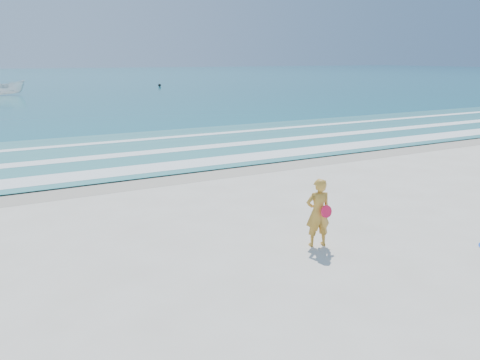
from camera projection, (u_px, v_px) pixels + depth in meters
name	position (u px, v px, depth m)	size (l,w,h in m)	color
ground	(321.00, 288.00, 8.32)	(400.00, 400.00, 0.00)	silver
wet_sand	(158.00, 177.00, 16.00)	(400.00, 2.40, 0.00)	#B2A893
ocean	(11.00, 78.00, 97.89)	(400.00, 190.00, 0.04)	#19727F
shallow	(121.00, 151.00, 20.25)	(400.00, 10.00, 0.01)	#59B7AD
foam_near	(147.00, 168.00, 17.09)	(400.00, 1.40, 0.01)	white
foam_mid	(126.00, 154.00, 19.57)	(400.00, 0.90, 0.01)	white
foam_far	(108.00, 142.00, 22.38)	(400.00, 0.60, 0.01)	white
boat	(5.00, 88.00, 50.82)	(1.52, 4.04, 1.56)	white
buoy	(160.00, 85.00, 66.24)	(0.42, 0.42, 0.42)	black
woman	(318.00, 213.00, 10.01)	(0.62, 0.48, 1.51)	gold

